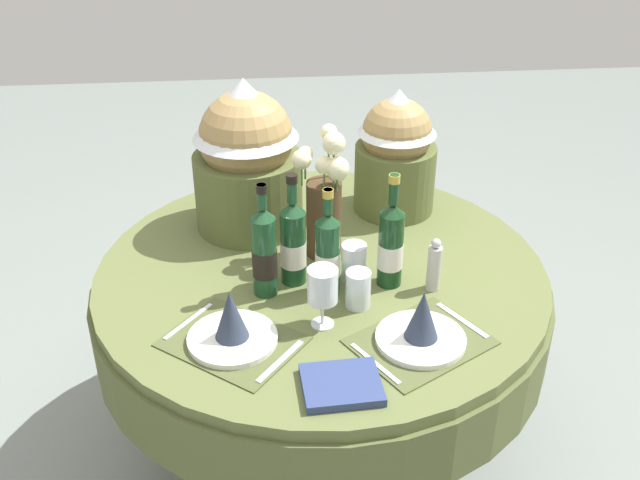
{
  "coord_description": "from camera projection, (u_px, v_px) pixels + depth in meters",
  "views": [
    {
      "loc": [
        -0.18,
        -1.93,
        1.99
      ],
      "look_at": [
        0.0,
        0.03,
        0.82
      ],
      "focal_mm": 42.32,
      "sensor_mm": 36.0,
      "label": 1
    }
  ],
  "objects": [
    {
      "name": "tumbler_near_left",
      "position": [
        358.0,
        289.0,
        2.11
      ],
      "size": [
        0.07,
        0.07,
        0.11
      ],
      "primitive_type": "cylinder",
      "color": "silver",
      "rests_on": "dining_table"
    },
    {
      "name": "wine_bottle_centre",
      "position": [
        264.0,
        252.0,
        2.13
      ],
      "size": [
        0.07,
        0.07,
        0.35
      ],
      "color": "#194223",
      "rests_on": "dining_table"
    },
    {
      "name": "wine_glass_left",
      "position": [
        323.0,
        286.0,
        2.0
      ],
      "size": [
        0.08,
        0.08,
        0.18
      ],
      "color": "silver",
      "rests_on": "dining_table"
    },
    {
      "name": "wine_bottle_left",
      "position": [
        391.0,
        244.0,
        2.17
      ],
      "size": [
        0.07,
        0.07,
        0.36
      ],
      "color": "#143819",
      "rests_on": "dining_table"
    },
    {
      "name": "gift_tub_back_right",
      "position": [
        396.0,
        148.0,
        2.52
      ],
      "size": [
        0.28,
        0.28,
        0.43
      ],
      "color": "#566033",
      "rests_on": "dining_table"
    },
    {
      "name": "place_setting_right",
      "position": [
        421.0,
        328.0,
        1.97
      ],
      "size": [
        0.43,
        0.4,
        0.16
      ],
      "color": "#4E562F",
      "rests_on": "dining_table"
    },
    {
      "name": "book_on_table",
      "position": [
        340.0,
        385.0,
        1.84
      ],
      "size": [
        0.2,
        0.17,
        0.02
      ],
      "primitive_type": "cube",
      "rotation": [
        0.0,
        0.0,
        0.05
      ],
      "color": "navy",
      "rests_on": "dining_table"
    },
    {
      "name": "wine_bottle_right",
      "position": [
        293.0,
        242.0,
        2.18
      ],
      "size": [
        0.08,
        0.08,
        0.35
      ],
      "color": "#194223",
      "rests_on": "dining_table"
    },
    {
      "name": "dining_table",
      "position": [
        321.0,
        308.0,
        2.38
      ],
      "size": [
        1.4,
        1.4,
        0.74
      ],
      "color": "#5B6638",
      "rests_on": "ground"
    },
    {
      "name": "flower_vase",
      "position": [
        325.0,
        199.0,
        2.28
      ],
      "size": [
        0.16,
        0.16,
        0.42
      ],
      "color": "#47331E",
      "rests_on": "dining_table"
    },
    {
      "name": "tumbler_mid",
      "position": [
        354.0,
        262.0,
        2.22
      ],
      "size": [
        0.07,
        0.07,
        0.12
      ],
      "primitive_type": "cylinder",
      "color": "silver",
      "rests_on": "dining_table"
    },
    {
      "name": "place_setting_left",
      "position": [
        232.0,
        328.0,
        1.97
      ],
      "size": [
        0.43,
        0.41,
        0.16
      ],
      "color": "#4E562F",
      "rests_on": "dining_table"
    },
    {
      "name": "wine_bottle_rear",
      "position": [
        328.0,
        254.0,
        2.14
      ],
      "size": [
        0.07,
        0.07,
        0.33
      ],
      "color": "#194223",
      "rests_on": "dining_table"
    },
    {
      "name": "ground",
      "position": [
        321.0,
        442.0,
        2.69
      ],
      "size": [
        8.0,
        8.0,
        0.0
      ],
      "primitive_type": "plane",
      "color": "gray"
    },
    {
      "name": "pepper_mill",
      "position": [
        434.0,
        266.0,
        2.17
      ],
      "size": [
        0.04,
        0.04,
        0.17
      ],
      "color": "#B7B2AD",
      "rests_on": "dining_table"
    },
    {
      "name": "gift_tub_back_left",
      "position": [
        247.0,
        151.0,
        2.41
      ],
      "size": [
        0.35,
        0.35,
        0.51
      ],
      "color": "#566033",
      "rests_on": "dining_table"
    }
  ]
}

